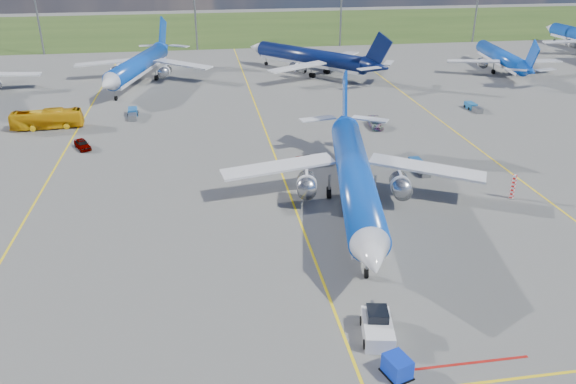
{
  "coord_description": "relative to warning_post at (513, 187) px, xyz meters",
  "views": [
    {
      "loc": [
        -9.85,
        -47.72,
        28.65
      ],
      "look_at": [
        -1.45,
        5.31,
        4.0
      ],
      "focal_mm": 35.0,
      "sensor_mm": 36.0,
      "label": 1
    }
  ],
  "objects": [
    {
      "name": "bg_jet_n",
      "position": [
        -11.12,
        68.57,
        -1.5
      ],
      "size": [
        50.43,
        51.79,
        10.8
      ],
      "primitive_type": null,
      "rotation": [
        0.0,
        0.0,
        3.83
      ],
      "color": "#081342",
      "rests_on": "ground"
    },
    {
      "name": "bg_jet_ne",
      "position": [
        32.47,
        64.22,
        -1.5
      ],
      "size": [
        32.48,
        39.83,
        9.51
      ],
      "primitive_type": null,
      "rotation": [
        0.0,
        0.0,
        3.0
      ],
      "color": "#0D43B8",
      "rests_on": "ground"
    },
    {
      "name": "ground",
      "position": [
        -26.0,
        -8.0,
        -1.5
      ],
      "size": [
        400.0,
        400.0,
        0.0
      ],
      "primitive_type": "plane",
      "color": "#5B5B58",
      "rests_on": "ground"
    },
    {
      "name": "apron_bus",
      "position": [
        -60.75,
        36.59,
        0.06
      ],
      "size": [
        11.34,
        3.47,
        3.11
      ],
      "primitive_type": "imported",
      "rotation": [
        0.0,
        0.0,
        1.65
      ],
      "color": "#E7AA0D",
      "rests_on": "ground"
    },
    {
      "name": "service_car_a",
      "position": [
        -53.53,
        25.7,
        -0.79
      ],
      "size": [
        3.28,
        4.47,
        1.41
      ],
      "primitive_type": "imported",
      "rotation": [
        0.0,
        0.0,
        0.44
      ],
      "color": "#999999",
      "rests_on": "ground"
    },
    {
      "name": "bg_jet_nnw",
      "position": [
        -48.37,
        65.83,
        -1.5
      ],
      "size": [
        41.58,
        48.82,
        11.05
      ],
      "primitive_type": null,
      "rotation": [
        0.0,
        0.0,
        -0.25
      ],
      "color": "#0D43B8",
      "rests_on": "ground"
    },
    {
      "name": "grass_strip",
      "position": [
        -26.0,
        142.0,
        -1.5
      ],
      "size": [
        400.0,
        80.0,
        0.01
      ],
      "primitive_type": "cube",
      "color": "#2D4719",
      "rests_on": "ground"
    },
    {
      "name": "taxiway_lines",
      "position": [
        -25.83,
        19.7,
        -1.49
      ],
      "size": [
        60.25,
        160.0,
        0.02
      ],
      "color": "yellow",
      "rests_on": "ground"
    },
    {
      "name": "uld_container",
      "position": [
        -23.32,
        -26.29,
        -0.74
      ],
      "size": [
        2.02,
        2.27,
        1.52
      ],
      "primitive_type": "cube",
      "rotation": [
        0.0,
        0.0,
        0.31
      ],
      "color": "#0D2EC0",
      "rests_on": "ground"
    },
    {
      "name": "baggage_tug_c",
      "position": [
        -47.73,
        41.04,
        -0.94
      ],
      "size": [
        1.79,
        5.44,
        1.2
      ],
      "rotation": [
        0.0,
        0.0,
        0.07
      ],
      "color": "#1A559E",
      "rests_on": "ground"
    },
    {
      "name": "pushback_tug",
      "position": [
        -23.42,
        -21.86,
        -0.67
      ],
      "size": [
        3.01,
        6.16,
        2.05
      ],
      "rotation": [
        0.0,
        0.0,
        -0.19
      ],
      "color": "silver",
      "rests_on": "ground"
    },
    {
      "name": "baggage_tug_w",
      "position": [
        -7.71,
        10.09,
        -0.97
      ],
      "size": [
        1.45,
        5.03,
        1.13
      ],
      "rotation": [
        0.0,
        0.0,
        0.0
      ],
      "color": "#1A569E",
      "rests_on": "ground"
    },
    {
      "name": "baggage_tug_e",
      "position": [
        12.31,
        35.74,
        -0.99
      ],
      "size": [
        1.49,
        4.88,
        1.08
      ],
      "rotation": [
        0.0,
        0.0,
        0.04
      ],
      "color": "#185994",
      "rests_on": "ground"
    },
    {
      "name": "floodlight_masts",
      "position": [
        -16.0,
        102.0,
        11.06
      ],
      "size": [
        202.2,
        0.5,
        22.7
      ],
      "color": "slate",
      "rests_on": "ground"
    },
    {
      "name": "main_airliner",
      "position": [
        -19.33,
        0.49,
        -1.5
      ],
      "size": [
        40.53,
        48.87,
        11.42
      ],
      "primitive_type": null,
      "rotation": [
        0.0,
        0.0,
        -0.18
      ],
      "color": "#0D43B8",
      "rests_on": "ground"
    },
    {
      "name": "service_car_b",
      "position": [
        -21.59,
        14.79,
        -0.91
      ],
      "size": [
        4.29,
        2.12,
        1.17
      ],
      "primitive_type": "imported",
      "rotation": [
        0.0,
        0.0,
        1.61
      ],
      "color": "#999999",
      "rests_on": "ground"
    },
    {
      "name": "service_car_c",
      "position": [
        -8.03,
        28.7,
        -0.8
      ],
      "size": [
        2.4,
        4.98,
        1.4
      ],
      "primitive_type": "imported",
      "rotation": [
        0.0,
        0.0,
        -0.09
      ],
      "color": "#999999",
      "rests_on": "ground"
    },
    {
      "name": "warning_post",
      "position": [
        0.0,
        0.0,
        0.0
      ],
      "size": [
        0.5,
        0.5,
        3.0
      ],
      "primitive_type": "cylinder",
      "color": "red",
      "rests_on": "ground"
    }
  ]
}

